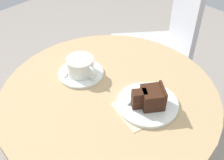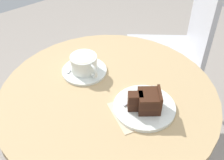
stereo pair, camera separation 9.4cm
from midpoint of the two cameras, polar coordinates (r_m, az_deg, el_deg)
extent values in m
cylinder|color=tan|center=(0.97, -3.41, -3.64)|extent=(0.75, 0.75, 0.03)
cylinder|color=silver|center=(1.23, -2.77, -15.01)|extent=(0.07, 0.07, 0.64)
cylinder|color=silver|center=(1.04, -8.96, 1.25)|extent=(0.17, 0.17, 0.01)
cylinder|color=silver|center=(1.02, -9.25, 2.69)|extent=(0.10, 0.10, 0.06)
cylinder|color=beige|center=(1.00, -9.43, 4.01)|extent=(0.09, 0.09, 0.00)
torus|color=silver|center=(0.98, -7.22, 1.26)|extent=(0.05, 0.01, 0.05)
cube|color=silver|center=(1.05, -11.24, 1.92)|extent=(0.05, 0.08, 0.00)
ellipsoid|color=silver|center=(1.09, -10.15, 3.59)|extent=(0.02, 0.02, 0.00)
cylinder|color=silver|center=(0.91, 4.26, -4.99)|extent=(0.20, 0.20, 0.01)
cube|color=#381E14|center=(0.89, 5.17, -4.58)|extent=(0.10, 0.10, 0.02)
cube|color=#381E14|center=(0.89, 2.44, -4.89)|extent=(0.05, 0.05, 0.02)
cube|color=#381C0F|center=(0.88, 5.23, -3.87)|extent=(0.10, 0.10, 0.01)
cube|color=#381C0F|center=(0.87, 2.46, -4.18)|extent=(0.05, 0.05, 0.01)
cube|color=#381E14|center=(0.87, 5.29, -3.14)|extent=(0.10, 0.10, 0.02)
cube|color=#381E14|center=(0.86, 2.49, -3.45)|extent=(0.05, 0.05, 0.02)
cube|color=#381C0F|center=(0.86, 5.35, -2.39)|extent=(0.10, 0.10, 0.01)
cube|color=#381C0F|center=(0.85, 2.52, -2.70)|extent=(0.05, 0.05, 0.01)
cube|color=#381C0F|center=(0.88, 7.17, -3.33)|extent=(0.06, 0.05, 0.07)
cube|color=silver|center=(0.92, 2.51, -3.42)|extent=(0.01, 0.11, 0.00)
cube|color=silver|center=(0.96, 5.38, -1.33)|extent=(0.02, 0.04, 0.00)
cube|color=beige|center=(0.90, 2.60, -6.18)|extent=(0.17, 0.17, 0.00)
cube|color=beige|center=(0.90, 3.53, -5.68)|extent=(0.14, 0.14, 0.00)
cylinder|color=#BCBCC1|center=(1.83, -0.71, 2.51)|extent=(0.02, 0.02, 0.44)
cylinder|color=#BCBCC1|center=(1.59, 0.31, -4.71)|extent=(0.02, 0.02, 0.44)
cylinder|color=#BCBCC1|center=(1.88, 9.18, 3.07)|extent=(0.02, 0.02, 0.44)
cylinder|color=#BCBCC1|center=(1.64, 11.61, -3.84)|extent=(0.02, 0.02, 0.44)
cube|color=#BCBCC1|center=(1.58, 5.61, 5.76)|extent=(0.53, 0.53, 0.02)
cube|color=#BCBCC1|center=(1.50, 13.04, 13.88)|extent=(0.29, 0.25, 0.48)
camera|label=1|loc=(0.05, -92.87, -2.48)|focal=45.00mm
camera|label=2|loc=(0.05, 87.13, 2.48)|focal=45.00mm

